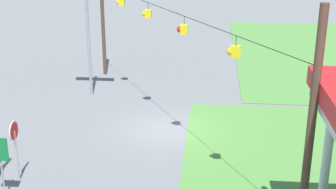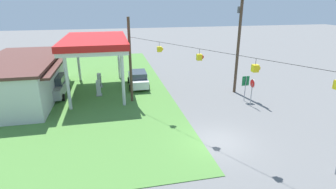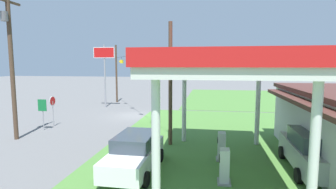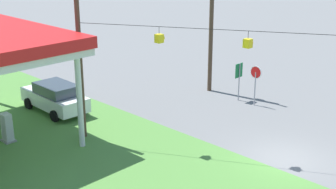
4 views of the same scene
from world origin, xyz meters
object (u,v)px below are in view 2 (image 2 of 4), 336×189
utility_pole_main (239,38)px  gas_station_store (23,78)px  car_at_pumps_front (138,79)px  fuel_pump_far (99,81)px  fuel_pump_near (99,89)px  gas_station_canopy (95,43)px  route_sign (245,83)px  stop_sign_roadside (252,87)px  car_at_pumps_rear (55,86)px

utility_pole_main → gas_station_store: bearing=81.7°
car_at_pumps_front → utility_pole_main: bearing=-111.2°
gas_station_store → fuel_pump_far: (1.57, -7.03, -1.18)m
fuel_pump_near → car_at_pumps_front: bearing=-63.4°
gas_station_canopy → car_at_pumps_front: size_ratio=2.19×
gas_station_canopy → fuel_pump_far: (1.38, -0.00, -4.30)m
car_at_pumps_front → route_sign: (-6.49, -9.25, 0.79)m
gas_station_canopy → car_at_pumps_front: gas_station_canopy is taller
fuel_pump_far → gas_station_store: bearing=102.6°
gas_station_store → stop_sign_roadside: gas_station_store is taller
car_at_pumps_front → stop_sign_roadside: (-7.76, -9.20, 0.90)m
fuel_pump_near → car_at_pumps_front: car_at_pumps_front is taller
gas_station_store → fuel_pump_near: size_ratio=9.11×
fuel_pump_far → gas_station_canopy: bearing=179.9°
gas_station_store → fuel_pump_far: bearing=-77.4°
fuel_pump_near → route_sign: 14.12m
car_at_pumps_front → route_sign: 11.33m
fuel_pump_near → car_at_pumps_rear: size_ratio=0.31×
gas_station_store → route_sign: 21.16m
gas_station_store → stop_sign_roadside: bearing=-108.7°
fuel_pump_near → route_sign: route_sign is taller
gas_station_store → fuel_pump_near: (-1.20, -7.03, -1.18)m
gas_station_canopy → car_at_pumps_front: 5.86m
gas_station_canopy → stop_sign_roadside: 15.43m
stop_sign_roadside → gas_station_store: bearing=-108.7°
stop_sign_roadside → route_sign: size_ratio=1.04×
car_at_pumps_rear → route_sign: size_ratio=2.05×
gas_station_canopy → utility_pole_main: size_ratio=1.05×
gas_station_canopy → car_at_pumps_rear: bearing=97.7°
route_sign → gas_station_canopy: bearing=66.6°
gas_station_store → car_at_pumps_rear: size_ratio=2.82×
fuel_pump_near → car_at_pumps_rear: bearing=78.7°
car_at_pumps_rear → utility_pole_main: utility_pole_main is taller
fuel_pump_near → stop_sign_roadside: size_ratio=0.61×
fuel_pump_near → car_at_pumps_front: (2.07, -4.12, 0.19)m
gas_station_canopy → gas_station_store: (-0.19, 7.02, -3.11)m
gas_station_canopy → car_at_pumps_front: bearing=-80.6°
route_sign → utility_pole_main: (2.61, -0.26, 3.82)m
fuel_pump_far → car_at_pumps_front: (-0.70, -4.12, 0.19)m
fuel_pump_near → fuel_pump_far: (2.77, 0.00, 0.00)m
fuel_pump_near → utility_pole_main: size_ratio=0.15×
car_at_pumps_front → route_sign: size_ratio=1.98×
stop_sign_roadside → route_sign: stop_sign_roadside is taller
car_at_pumps_front → route_sign: route_sign is taller
fuel_pump_far → car_at_pumps_rear: bearing=115.2°
gas_station_store → fuel_pump_far: 7.30m
route_sign → car_at_pumps_rear: bearing=73.3°
fuel_pump_near → stop_sign_roadside: bearing=-113.1°
car_at_pumps_rear → utility_pole_main: 18.52m
stop_sign_roadside → utility_pole_main: size_ratio=0.25×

